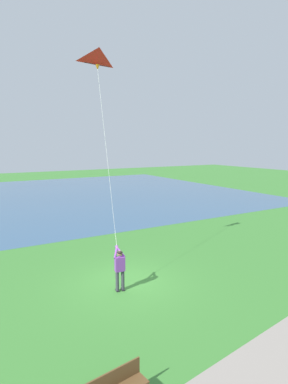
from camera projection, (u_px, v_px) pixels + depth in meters
ground_plane at (127, 283)px, 13.63m from camera, size 120.00×120.00×0.00m
lake_water at (61, 195)px, 37.26m from camera, size 36.00×44.00×0.01m
person_kite_flyer at (120, 266)px, 12.75m from camera, size 0.62×0.52×1.83m
flying_kite at (99, 59)px, 13.94m from camera, size 2.67×1.47×8.51m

